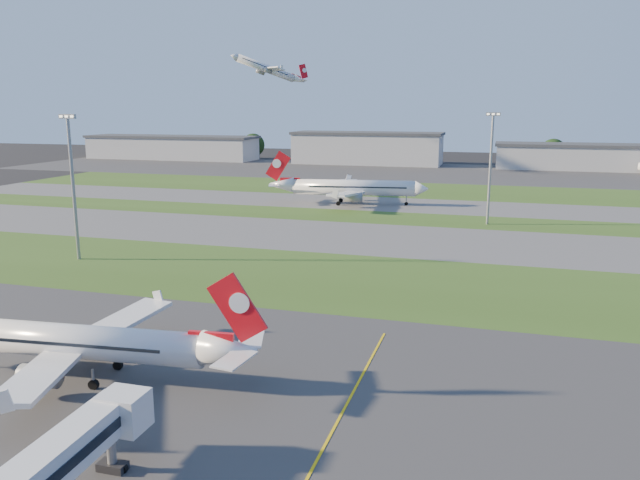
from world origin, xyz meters
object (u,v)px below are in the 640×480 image
at_px(airliner_parked, 78,343).
at_px(light_mast_west, 72,178).
at_px(light_mast_centre, 491,161).
at_px(airliner_taxiing, 352,188).

bearing_deg(airliner_parked, light_mast_west, 121.84).
bearing_deg(light_mast_centre, light_mast_west, -141.34).
bearing_deg(light_mast_centre, airliner_parked, -110.83).
relative_size(airliner_taxiing, light_mast_centre, 1.64).
distance_m(airliner_taxiing, light_mast_west, 84.27).
xyz_separation_m(airliner_taxiing, light_mast_west, (-32.45, -77.10, 10.16)).
relative_size(airliner_taxiing, light_mast_west, 1.64).
xyz_separation_m(airliner_parked, airliner_taxiing, (0.05, 119.91, 0.93)).
distance_m(airliner_parked, light_mast_west, 54.82).
xyz_separation_m(airliner_parked, light_mast_centre, (37.60, 98.81, 11.09)).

